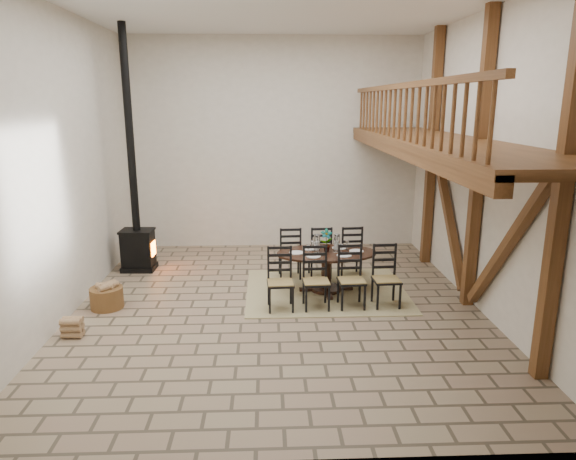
{
  "coord_description": "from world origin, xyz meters",
  "views": [
    {
      "loc": [
        -0.16,
        -8.44,
        3.51
      ],
      "look_at": [
        0.2,
        0.4,
        1.29
      ],
      "focal_mm": 32.0,
      "sensor_mm": 36.0,
      "label": 1
    }
  ],
  "objects_px": {
    "log_basket": "(107,297)",
    "log_stack": "(72,327)",
    "dining_table": "(327,273)",
    "wood_stove": "(136,219)"
  },
  "relations": [
    {
      "from": "dining_table",
      "to": "log_basket",
      "type": "relative_size",
      "value": 4.12
    },
    {
      "from": "dining_table",
      "to": "log_basket",
      "type": "xyz_separation_m",
      "value": [
        -3.92,
        -0.57,
        -0.19
      ]
    },
    {
      "from": "wood_stove",
      "to": "log_stack",
      "type": "relative_size",
      "value": 15.9
    },
    {
      "from": "log_basket",
      "to": "log_stack",
      "type": "distance_m",
      "value": 1.16
    },
    {
      "from": "dining_table",
      "to": "wood_stove",
      "type": "relative_size",
      "value": 0.47
    },
    {
      "from": "log_basket",
      "to": "log_stack",
      "type": "bearing_deg",
      "value": -98.92
    },
    {
      "from": "log_basket",
      "to": "log_stack",
      "type": "relative_size",
      "value": 1.79
    },
    {
      "from": "dining_table",
      "to": "wood_stove",
      "type": "xyz_separation_m",
      "value": [
        -3.86,
        1.52,
        0.72
      ]
    },
    {
      "from": "dining_table",
      "to": "log_stack",
      "type": "relative_size",
      "value": 7.4
    },
    {
      "from": "log_stack",
      "to": "log_basket",
      "type": "bearing_deg",
      "value": 81.08
    }
  ]
}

